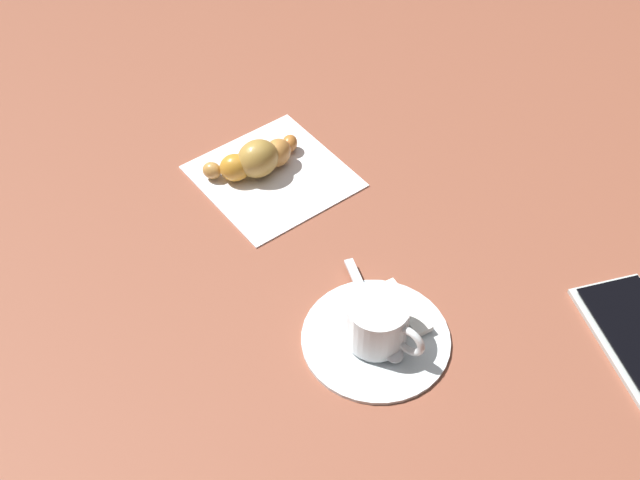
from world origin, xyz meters
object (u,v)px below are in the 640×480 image
teaspoon (381,326)px  sugar_packet (405,307)px  napkin (273,175)px  espresso_cup (379,322)px  croissant (257,159)px  saucer (376,338)px

teaspoon → sugar_packet: 0.03m
napkin → sugar_packet: bearing=6.5°
espresso_cup → croissant: size_ratio=0.63×
espresso_cup → croissant: espresso_cup is taller
espresso_cup → napkin: 0.25m
sugar_packet → napkin: size_ratio=0.44×
croissant → saucer: bearing=0.2°
teaspoon → napkin: (-0.24, 0.01, -0.01)m
sugar_packet → napkin: bearing=4.4°
saucer → sugar_packet: (-0.01, 0.04, 0.01)m
sugar_packet → napkin: sugar_packet is taller
saucer → espresso_cup: bearing=-8.6°
croissant → espresso_cup: bearing=0.1°
saucer → sugar_packet: sugar_packet is taller
saucer → napkin: saucer is taller
napkin → croissant: 0.03m
teaspoon → croissant: 0.25m
saucer → teaspoon: size_ratio=1.07×
napkin → saucer: bearing=-3.0°
teaspoon → sugar_packet: teaspoon is taller
saucer → croissant: size_ratio=1.13×
teaspoon → sugar_packet: bearing=104.4°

